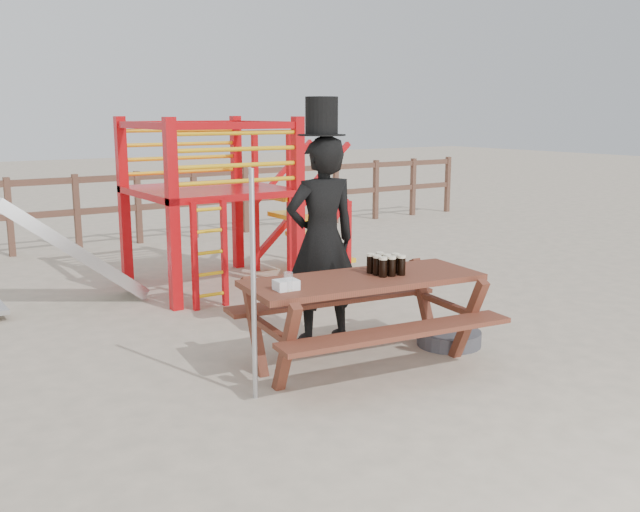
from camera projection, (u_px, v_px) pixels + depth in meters
The scene contains 10 objects.
ground at pixel (376, 374), 5.95m from camera, with size 60.00×60.00×0.00m, color #C0AE95.
back_fence at pixel (108, 201), 11.50m from camera, with size 15.09×0.09×1.20m.
playground_fort at pixel (204, 202), 8.72m from camera, with size 4.71×1.84×2.10m.
picnic_table at pixel (363, 310), 6.05m from camera, with size 2.18×1.64×0.78m.
man_with_hat at pixel (322, 235), 6.64m from camera, with size 0.76×0.56×2.29m.
metal_pole at pixel (254, 287), 5.28m from camera, with size 0.04×0.04×1.75m, color #B2B2B7.
parasol_base at pixel (449, 338), 6.68m from camera, with size 0.60×0.60×0.25m.
paper_bag at pixel (286, 285), 5.56m from camera, with size 0.18×0.14×0.08m, color white.
stout_pints at pixel (386, 264), 6.08m from camera, with size 0.26×0.28×0.17m.
empty_glasses at pixel (288, 282), 5.51m from camera, with size 0.07×0.07×0.15m.
Camera 1 is at (-3.52, -4.42, 2.14)m, focal length 40.00 mm.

